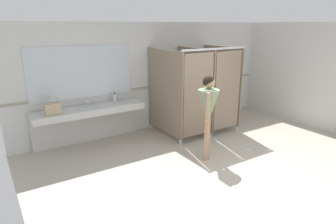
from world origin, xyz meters
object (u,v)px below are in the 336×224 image
object	(u,v)px
handbag	(53,108)
soap_dispenser	(115,98)
person_standing	(208,107)
paper_cup	(53,111)

from	to	relation	value
handbag	soap_dispenser	distance (m)	1.45
person_standing	paper_cup	distance (m)	3.04
person_standing	handbag	world-z (taller)	person_standing
soap_dispenser	person_standing	bearing A→B (deg)	-63.41
person_standing	paper_cup	size ratio (longest dim) A/B	18.69
handbag	soap_dispenser	world-z (taller)	handbag
handbag	person_standing	bearing A→B (deg)	-35.38
person_standing	soap_dispenser	world-z (taller)	person_standing
soap_dispenser	paper_cup	bearing A→B (deg)	-170.77
soap_dispenser	paper_cup	xyz separation A→B (m)	(-1.40, -0.23, -0.05)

